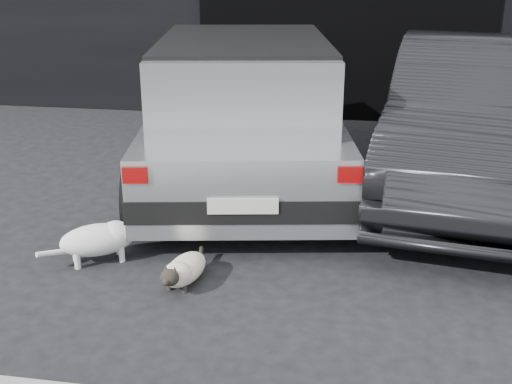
% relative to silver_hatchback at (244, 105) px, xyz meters
% --- Properties ---
extents(ground, '(80.00, 80.00, 0.00)m').
position_rel_silver_hatchback_xyz_m(ground, '(-0.15, -1.14, -0.81)').
color(ground, black).
rests_on(ground, ground).
extents(garage_opening, '(4.00, 0.10, 2.60)m').
position_rel_silver_hatchback_xyz_m(garage_opening, '(0.85, 2.85, 0.49)').
color(garage_opening, black).
rests_on(garage_opening, ground).
extents(silver_hatchback, '(2.53, 4.26, 1.48)m').
position_rel_silver_hatchback_xyz_m(silver_hatchback, '(0.00, 0.00, 0.00)').
color(silver_hatchback, '#ADB0B2').
rests_on(silver_hatchback, ground).
extents(second_car, '(2.18, 4.62, 1.46)m').
position_rel_silver_hatchback_xyz_m(second_car, '(2.27, 0.20, -0.07)').
color(second_car, black).
rests_on(second_car, ground).
extents(cat_siamese, '(0.32, 0.70, 0.24)m').
position_rel_silver_hatchback_xyz_m(cat_siamese, '(-0.03, -2.28, -0.70)').
color(cat_siamese, beige).
rests_on(cat_siamese, ground).
extents(cat_white, '(0.73, 0.54, 0.39)m').
position_rel_silver_hatchback_xyz_m(cat_white, '(-0.73, -2.00, -0.62)').
color(cat_white, white).
rests_on(cat_white, ground).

